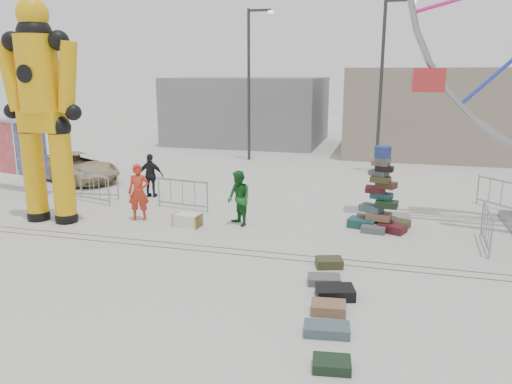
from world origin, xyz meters
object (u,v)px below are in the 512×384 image
(barricade_dummy_a, at_px, (93,185))
(pedestrian_black, at_px, (151,176))
(barricade_dummy_c, at_px, (183,194))
(pedestrian_green, at_px, (239,198))
(pedestrian_red, at_px, (139,192))
(crash_test_dummy, at_px, (42,105))
(steamer_trunk, at_px, (187,220))
(banner_scaffold, at_px, (13,138))
(lamp_post_right, at_px, (383,79))
(lamp_post_left, at_px, (250,78))
(barricade_wheel_back, at_px, (501,195))
(barricade_wheel_front, at_px, (486,228))
(parked_suv, at_px, (75,167))
(suitcase_tower, at_px, (380,206))
(barricade_dummy_b, at_px, (90,188))

(barricade_dummy_a, bearing_deg, pedestrian_black, 17.70)
(barricade_dummy_c, height_order, pedestrian_green, pedestrian_green)
(pedestrian_red, distance_m, pedestrian_green, 3.38)
(crash_test_dummy, relative_size, barricade_dummy_c, 3.60)
(barricade_dummy_a, bearing_deg, barricade_dummy_c, -12.35)
(steamer_trunk, bearing_deg, banner_scaffold, 168.91)
(lamp_post_right, height_order, lamp_post_left, same)
(barricade_wheel_back, distance_m, pedestrian_red, 12.63)
(barricade_wheel_front, height_order, parked_suv, parked_suv)
(pedestrian_red, bearing_deg, barricade_wheel_back, 4.03)
(suitcase_tower, distance_m, pedestrian_red, 7.79)
(lamp_post_right, height_order, barricade_wheel_back, lamp_post_right)
(lamp_post_right, relative_size, pedestrian_green, 4.52)
(banner_scaffold, bearing_deg, barricade_wheel_front, 5.01)
(crash_test_dummy, distance_m, banner_scaffold, 5.51)
(lamp_post_right, relative_size, steamer_trunk, 9.30)
(barricade_dummy_c, bearing_deg, crash_test_dummy, -137.53)
(suitcase_tower, xyz_separation_m, pedestrian_black, (-8.74, 1.76, 0.13))
(barricade_dummy_c, distance_m, pedestrian_green, 2.84)
(barricade_wheel_front, bearing_deg, barricade_dummy_c, 84.33)
(suitcase_tower, height_order, parked_suv, suitcase_tower)
(lamp_post_left, height_order, pedestrian_green, lamp_post_left)
(lamp_post_right, distance_m, parked_suv, 14.67)
(suitcase_tower, relative_size, banner_scaffold, 0.63)
(pedestrian_red, relative_size, pedestrian_black, 1.10)
(lamp_post_right, distance_m, barricade_dummy_c, 11.45)
(crash_test_dummy, height_order, barricade_dummy_b, crash_test_dummy)
(pedestrian_black, bearing_deg, banner_scaffold, 0.53)
(barricade_wheel_back, bearing_deg, parked_suv, -132.64)
(lamp_post_right, xyz_separation_m, barricade_wheel_back, (4.41, -5.69, -3.93))
(crash_test_dummy, relative_size, barricade_wheel_front, 3.60)
(steamer_trunk, bearing_deg, parked_suv, 152.62)
(steamer_trunk, xyz_separation_m, pedestrian_black, (-2.85, 3.19, 0.65))
(pedestrian_green, bearing_deg, steamer_trunk, -116.69)
(lamp_post_right, distance_m, pedestrian_black, 11.67)
(suitcase_tower, xyz_separation_m, barricade_wheel_front, (2.95, -1.01, -0.18))
(steamer_trunk, height_order, parked_suv, parked_suv)
(steamer_trunk, xyz_separation_m, barricade_dummy_a, (-4.88, 2.34, 0.35))
(lamp_post_right, height_order, steamer_trunk, lamp_post_right)
(barricade_wheel_back, bearing_deg, suitcase_tower, -93.36)
(lamp_post_right, xyz_separation_m, barricade_dummy_b, (-10.29, -8.57, -3.93))
(barricade_dummy_c, bearing_deg, parked_suv, 162.39)
(lamp_post_right, distance_m, pedestrian_green, 11.23)
(lamp_post_right, distance_m, barricade_wheel_back, 8.21)
(lamp_post_right, bearing_deg, lamp_post_left, 164.05)
(lamp_post_right, xyz_separation_m, suitcase_tower, (0.30, -8.95, -3.75))
(barricade_dummy_c, bearing_deg, steamer_trunk, -54.86)
(crash_test_dummy, bearing_deg, parked_suv, 117.05)
(lamp_post_right, xyz_separation_m, pedestrian_green, (-4.04, -9.84, -3.60))
(steamer_trunk, xyz_separation_m, barricade_dummy_b, (-4.70, 1.81, 0.35))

